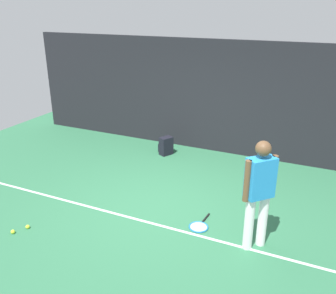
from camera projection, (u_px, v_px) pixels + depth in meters
ground_plane at (159, 205)px, 6.63m from camera, size 12.00×12.00×0.00m
back_fence at (214, 97)px, 8.67m from camera, size 10.00×0.10×2.68m
court_line at (144, 221)px, 6.15m from camera, size 9.00×0.05×0.00m
tennis_player at (259, 189)px, 5.17m from camera, size 0.43×0.44×1.70m
tennis_racket at (199, 226)px, 5.99m from camera, size 0.34×0.62×0.03m
backpack at (166, 146)px, 8.80m from camera, size 0.37×0.36×0.44m
tennis_ball_near_player at (13, 232)px, 5.81m from camera, size 0.07×0.07×0.07m
tennis_ball_by_fence at (28, 227)px, 5.94m from camera, size 0.07×0.07×0.07m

